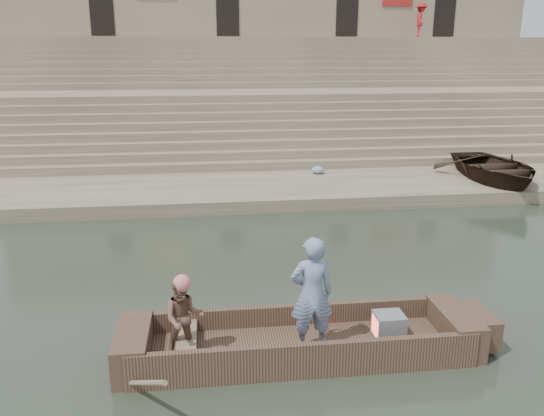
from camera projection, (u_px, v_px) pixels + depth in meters
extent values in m
plane|color=#252E22|center=(399.00, 302.00, 10.40)|extent=(120.00, 120.00, 0.00)
cube|color=gray|center=(315.00, 189.00, 17.96)|extent=(32.00, 4.00, 0.40)
cube|color=gray|center=(283.00, 122.00, 24.76)|extent=(32.00, 3.00, 2.80)
cube|color=gray|center=(266.00, 85.00, 31.08)|extent=(32.00, 3.00, 5.20)
cube|color=gray|center=(303.00, 170.00, 20.06)|extent=(32.00, 0.50, 0.70)
cube|color=gray|center=(301.00, 163.00, 20.49)|extent=(32.00, 0.50, 1.00)
cube|color=gray|center=(299.00, 156.00, 20.92)|extent=(32.00, 0.50, 1.30)
cube|color=gray|center=(297.00, 150.00, 21.36)|extent=(32.00, 0.50, 1.60)
cube|color=gray|center=(295.00, 144.00, 21.79)|extent=(32.00, 0.50, 1.90)
cube|color=gray|center=(293.00, 139.00, 22.22)|extent=(32.00, 0.50, 2.20)
cube|color=gray|center=(291.00, 133.00, 22.66)|extent=(32.00, 0.50, 2.50)
cube|color=gray|center=(289.00, 128.00, 23.09)|extent=(32.00, 0.50, 2.80)
cube|color=gray|center=(278.00, 114.00, 26.38)|extent=(32.00, 0.50, 3.10)
cube|color=gray|center=(276.00, 110.00, 26.81)|extent=(32.00, 0.50, 3.40)
cube|color=gray|center=(275.00, 106.00, 27.25)|extent=(32.00, 0.50, 3.70)
cube|color=gray|center=(274.00, 102.00, 27.68)|extent=(32.00, 0.50, 4.00)
cube|color=gray|center=(273.00, 98.00, 28.11)|extent=(32.00, 0.50, 4.30)
cube|color=gray|center=(271.00, 94.00, 28.55)|extent=(32.00, 0.50, 4.60)
cube|color=gray|center=(270.00, 91.00, 28.98)|extent=(32.00, 0.50, 4.90)
cube|color=gray|center=(269.00, 87.00, 29.41)|extent=(32.00, 0.50, 5.20)
cube|color=gray|center=(258.00, 32.00, 34.04)|extent=(32.00, 5.00, 11.20)
cube|color=black|center=(102.00, 11.00, 30.35)|extent=(1.30, 0.18, 2.60)
cube|color=black|center=(228.00, 12.00, 31.18)|extent=(1.30, 0.18, 2.60)
cube|color=black|center=(347.00, 13.00, 32.02)|extent=(1.30, 0.18, 2.60)
cube|color=black|center=(444.00, 14.00, 32.73)|extent=(1.30, 0.18, 2.60)
cube|color=brown|center=(300.00, 349.00, 8.59)|extent=(5.00, 1.30, 0.22)
cube|color=brown|center=(307.00, 361.00, 7.95)|extent=(5.20, 0.12, 0.56)
cube|color=brown|center=(293.00, 320.00, 9.13)|extent=(5.20, 0.12, 0.56)
cube|color=brown|center=(133.00, 349.00, 8.23)|extent=(0.50, 1.30, 0.60)
cube|color=brown|center=(455.00, 328.00, 8.84)|extent=(0.50, 1.30, 0.60)
cube|color=brown|center=(478.00, 325.00, 8.88)|extent=(0.35, 0.90, 0.50)
cube|color=#937A5B|center=(187.00, 339.00, 8.30)|extent=(0.30, 1.20, 0.08)
cylinder|color=#937A5B|center=(137.00, 383.00, 7.39)|extent=(1.03, 2.10, 1.36)
sphere|color=#E37079|center=(182.00, 283.00, 7.87)|extent=(0.26, 0.26, 0.26)
imported|color=navy|center=(312.00, 294.00, 8.15)|extent=(0.68, 0.46, 1.81)
imported|color=#216348|center=(184.00, 318.00, 8.03)|extent=(0.63, 0.51, 1.24)
cube|color=slate|center=(389.00, 326.00, 8.67)|extent=(0.46, 0.42, 0.40)
cube|color=#E5593F|center=(376.00, 326.00, 8.64)|extent=(0.04, 0.34, 0.32)
imported|color=#2D2116|center=(495.00, 167.00, 18.12)|extent=(3.09, 4.32, 0.89)
imported|color=#AA1C1F|center=(421.00, 20.00, 31.05)|extent=(1.02, 1.38, 1.91)
ellipsoid|color=#3F5999|center=(318.00, 170.00, 19.16)|extent=(0.44, 0.44, 0.26)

